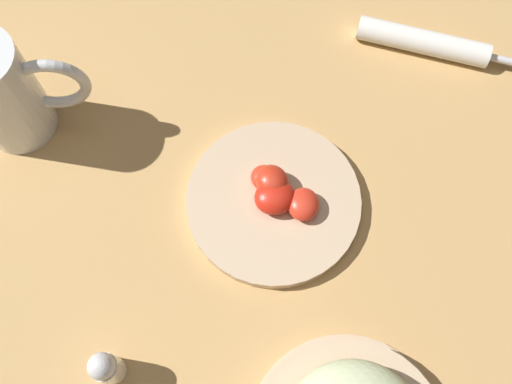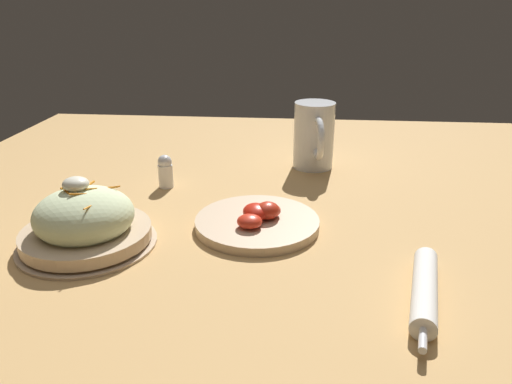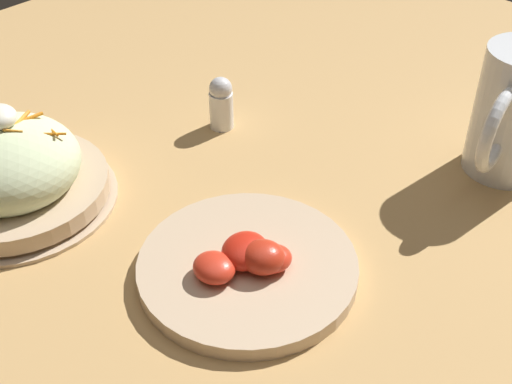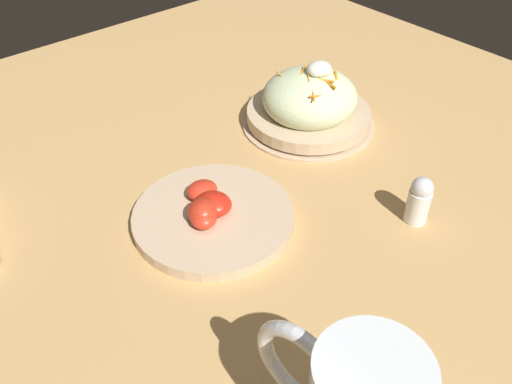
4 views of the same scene
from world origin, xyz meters
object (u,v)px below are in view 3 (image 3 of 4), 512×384
tomato_plate (248,266)px  salt_shaker (221,103)px  salad_plate (11,173)px  beer_mug (512,121)px

tomato_plate → salt_shaker: bearing=-40.1°
salad_plate → beer_mug: 0.54m
salad_plate → salt_shaker: salad_plate is taller
beer_mug → tomato_plate: (0.10, 0.32, -0.05)m
beer_mug → salt_shaker: bearing=26.7°
salad_plate → salt_shaker: 0.26m
salad_plate → tomato_plate: size_ratio=1.02×
beer_mug → tomato_plate: 0.34m
beer_mug → tomato_plate: size_ratio=0.73×
tomato_plate → salt_shaker: 0.26m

